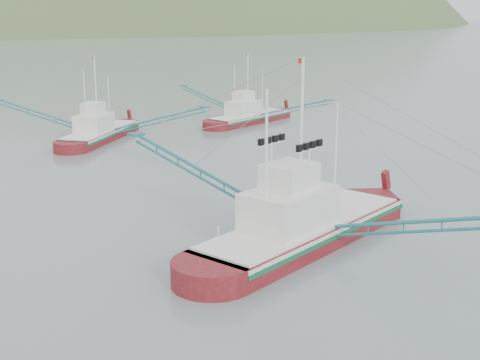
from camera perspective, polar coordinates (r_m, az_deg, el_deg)
ground at (r=38.45m, az=5.47°, el=-6.41°), size 1200.00×1200.00×0.00m
main_boat at (r=39.52m, az=5.40°, el=-2.50°), size 16.78×28.99×11.90m
bg_boat_right at (r=81.91m, az=0.79°, el=6.05°), size 12.80×22.07×9.07m
bg_boat_far at (r=72.58m, az=-11.94°, el=4.96°), size 18.32×20.52×9.52m
headland_right at (r=527.55m, az=-7.43°, el=12.91°), size 684.00×432.00×306.00m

